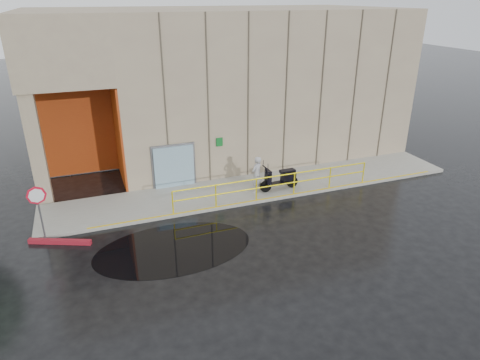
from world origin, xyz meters
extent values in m
plane|color=black|center=(0.00, 0.00, 0.00)|extent=(120.00, 120.00, 0.00)
cube|color=gray|center=(4.00, 4.50, 0.07)|extent=(20.00, 3.00, 0.15)
cube|color=gray|center=(6.00, 11.00, 4.00)|extent=(16.00, 10.00, 8.00)
cube|color=gray|center=(-4.00, 11.00, 6.50)|extent=(4.00, 10.00, 3.00)
cube|color=gray|center=(-5.60, 6.40, 2.50)|extent=(0.60, 0.60, 5.00)
cube|color=#AC410F|center=(-4.00, 9.50, 2.50)|extent=(3.80, 0.15, 4.90)
cube|color=#AC410F|center=(-2.05, 7.75, 2.50)|extent=(0.10, 3.50, 4.90)
cube|color=#98BBD0|center=(0.20, 5.88, 1.15)|extent=(1.90, 0.10, 2.00)
cube|color=#5C5C61|center=(0.20, 5.96, 1.15)|extent=(2.10, 0.06, 2.20)
cube|color=#0D6020|center=(2.50, 5.94, 2.10)|extent=(0.32, 0.04, 0.42)
cylinder|color=yellow|center=(4.25, 3.15, 1.15)|extent=(9.50, 0.06, 0.06)
cylinder|color=yellow|center=(4.25, 3.15, 0.70)|extent=(9.50, 0.06, 0.06)
imported|color=#A7A7AC|center=(3.62, 3.90, 1.02)|extent=(0.76, 0.69, 1.74)
cylinder|color=black|center=(4.02, 3.73, 0.43)|extent=(0.56, 0.13, 0.56)
cylinder|color=black|center=(5.42, 3.78, 0.43)|extent=(0.56, 0.13, 0.56)
cylinder|color=#5C5C61|center=(-5.50, 2.81, 1.01)|extent=(0.06, 0.06, 2.03)
cylinder|color=red|center=(-5.50, 2.78, 1.98)|extent=(0.70, 0.12, 0.70)
cylinder|color=white|center=(-5.50, 2.76, 1.98)|extent=(0.55, 0.07, 0.55)
cube|color=maroon|center=(-5.00, 2.50, 0.09)|extent=(2.28, 1.11, 0.18)
cube|color=black|center=(-1.04, 0.67, 0.00)|extent=(5.86, 3.62, 0.01)
camera|label=1|loc=(-3.48, -12.88, 8.66)|focal=32.00mm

